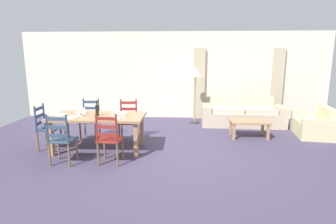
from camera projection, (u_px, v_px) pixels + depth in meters
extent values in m
cube|color=#433A54|center=(168.00, 152.00, 5.68)|extent=(9.60, 9.60, 0.02)
cube|color=beige|center=(174.00, 75.00, 8.63)|extent=(9.60, 0.16, 2.70)
cube|color=#BBAD8B|center=(199.00, 84.00, 8.50)|extent=(0.35, 0.08, 2.20)
cube|color=#BBAD8B|center=(277.00, 84.00, 8.37)|extent=(0.35, 0.08, 2.20)
cube|color=#A67B55|center=(98.00, 117.00, 5.61)|extent=(1.90, 0.96, 0.05)
cube|color=#A67B55|center=(51.00, 139.00, 5.36)|extent=(0.08, 0.08, 0.70)
cube|color=#A67B55|center=(136.00, 140.00, 5.27)|extent=(0.08, 0.08, 0.70)
cube|color=#A67B55|center=(67.00, 129.00, 6.10)|extent=(0.08, 0.08, 0.70)
cube|color=#A67B55|center=(142.00, 130.00, 6.01)|extent=(0.08, 0.08, 0.70)
cube|color=#31465E|center=(63.00, 140.00, 4.98)|extent=(0.43, 0.41, 0.03)
cylinder|color=brown|center=(59.00, 148.00, 5.20)|extent=(0.04, 0.04, 0.43)
cylinder|color=brown|center=(77.00, 149.00, 5.17)|extent=(0.04, 0.04, 0.43)
cylinder|color=brown|center=(50.00, 155.00, 4.87)|extent=(0.04, 0.04, 0.43)
cylinder|color=brown|center=(69.00, 155.00, 4.84)|extent=(0.04, 0.04, 0.43)
cylinder|color=#31465E|center=(47.00, 128.00, 4.77)|extent=(0.04, 0.04, 0.50)
cylinder|color=#31465E|center=(67.00, 129.00, 4.74)|extent=(0.04, 0.04, 0.50)
cube|color=#31465E|center=(58.00, 136.00, 4.78)|extent=(0.38, 0.03, 0.06)
cube|color=#31465E|center=(57.00, 127.00, 4.75)|extent=(0.38, 0.03, 0.06)
cube|color=#31465E|center=(56.00, 119.00, 4.72)|extent=(0.38, 0.03, 0.06)
cube|color=maroon|center=(110.00, 140.00, 5.00)|extent=(0.44, 0.42, 0.03)
cylinder|color=brown|center=(104.00, 148.00, 5.23)|extent=(0.04, 0.04, 0.43)
cylinder|color=brown|center=(123.00, 149.00, 5.19)|extent=(0.04, 0.04, 0.43)
cylinder|color=brown|center=(98.00, 154.00, 4.90)|extent=(0.04, 0.04, 0.43)
cylinder|color=brown|center=(117.00, 155.00, 4.86)|extent=(0.04, 0.04, 0.43)
cylinder|color=maroon|center=(97.00, 128.00, 4.80)|extent=(0.04, 0.04, 0.50)
cylinder|color=maroon|center=(116.00, 128.00, 4.76)|extent=(0.04, 0.04, 0.50)
cube|color=maroon|center=(107.00, 135.00, 4.80)|extent=(0.38, 0.05, 0.06)
cube|color=maroon|center=(106.00, 127.00, 4.77)|extent=(0.38, 0.05, 0.06)
cube|color=maroon|center=(106.00, 119.00, 4.74)|extent=(0.38, 0.05, 0.06)
cube|color=#2B475B|center=(90.00, 121.00, 6.40)|extent=(0.43, 0.41, 0.03)
cylinder|color=brown|center=(96.00, 133.00, 6.27)|extent=(0.04, 0.04, 0.43)
cylinder|color=brown|center=(80.00, 133.00, 6.28)|extent=(0.04, 0.04, 0.43)
cylinder|color=brown|center=(100.00, 129.00, 6.60)|extent=(0.04, 0.04, 0.43)
cylinder|color=brown|center=(85.00, 129.00, 6.61)|extent=(0.04, 0.04, 0.43)
cylinder|color=#2B475B|center=(99.00, 109.00, 6.50)|extent=(0.04, 0.04, 0.50)
cylinder|color=#2B475B|center=(84.00, 109.00, 6.51)|extent=(0.04, 0.04, 0.50)
cube|color=#2B475B|center=(92.00, 114.00, 6.53)|extent=(0.38, 0.04, 0.06)
cube|color=#2B475B|center=(91.00, 108.00, 6.50)|extent=(0.38, 0.04, 0.06)
cube|color=#2B475B|center=(91.00, 102.00, 6.47)|extent=(0.38, 0.04, 0.06)
cube|color=maroon|center=(128.00, 122.00, 6.29)|extent=(0.44, 0.43, 0.03)
cylinder|color=brown|center=(135.00, 134.00, 6.17)|extent=(0.04, 0.04, 0.43)
cylinder|color=brown|center=(119.00, 134.00, 6.17)|extent=(0.04, 0.04, 0.43)
cylinder|color=brown|center=(137.00, 130.00, 6.51)|extent=(0.04, 0.04, 0.43)
cylinder|color=brown|center=(122.00, 130.00, 6.50)|extent=(0.04, 0.04, 0.43)
cylinder|color=maroon|center=(136.00, 110.00, 6.41)|extent=(0.04, 0.04, 0.50)
cylinder|color=maroon|center=(121.00, 110.00, 6.40)|extent=(0.04, 0.04, 0.50)
cube|color=maroon|center=(129.00, 115.00, 6.43)|extent=(0.38, 0.05, 0.06)
cube|color=maroon|center=(129.00, 109.00, 6.40)|extent=(0.38, 0.05, 0.06)
cube|color=maroon|center=(128.00, 103.00, 6.37)|extent=(0.38, 0.05, 0.06)
cube|color=navy|center=(49.00, 129.00, 5.75)|extent=(0.41, 0.43, 0.03)
cylinder|color=brown|center=(61.00, 137.00, 5.96)|extent=(0.04, 0.04, 0.43)
cylinder|color=brown|center=(54.00, 142.00, 5.61)|extent=(0.04, 0.04, 0.43)
cylinder|color=brown|center=(46.00, 136.00, 5.97)|extent=(0.04, 0.04, 0.43)
cylinder|color=brown|center=(38.00, 142.00, 5.62)|extent=(0.04, 0.04, 0.43)
cylinder|color=navy|center=(44.00, 115.00, 5.87)|extent=(0.04, 0.04, 0.50)
cylinder|color=navy|center=(35.00, 118.00, 5.52)|extent=(0.04, 0.04, 0.50)
cube|color=navy|center=(40.00, 122.00, 5.72)|extent=(0.03, 0.38, 0.06)
cube|color=navy|center=(40.00, 116.00, 5.69)|extent=(0.03, 0.38, 0.06)
cube|color=navy|center=(39.00, 109.00, 5.66)|extent=(0.03, 0.38, 0.06)
cylinder|color=white|center=(72.00, 117.00, 5.38)|extent=(0.24, 0.24, 0.02)
cube|color=silver|center=(64.00, 118.00, 5.39)|extent=(0.02, 0.17, 0.01)
cylinder|color=white|center=(116.00, 118.00, 5.33)|extent=(0.24, 0.24, 0.02)
cube|color=silver|center=(109.00, 118.00, 5.34)|extent=(0.02, 0.17, 0.01)
cylinder|color=white|center=(81.00, 112.00, 5.87)|extent=(0.24, 0.24, 0.02)
cube|color=silver|center=(74.00, 113.00, 5.88)|extent=(0.03, 0.17, 0.01)
cylinder|color=white|center=(122.00, 113.00, 5.82)|extent=(0.24, 0.24, 0.02)
cube|color=silver|center=(115.00, 113.00, 5.83)|extent=(0.02, 0.17, 0.01)
cylinder|color=white|center=(61.00, 115.00, 5.65)|extent=(0.24, 0.24, 0.02)
cube|color=silver|center=(54.00, 115.00, 5.65)|extent=(0.02, 0.17, 0.01)
cylinder|color=black|center=(97.00, 110.00, 5.56)|extent=(0.07, 0.07, 0.22)
cylinder|color=black|center=(97.00, 103.00, 5.53)|extent=(0.02, 0.02, 0.08)
cylinder|color=black|center=(97.00, 101.00, 5.52)|extent=(0.03, 0.03, 0.02)
cylinder|color=white|center=(82.00, 116.00, 5.50)|extent=(0.06, 0.06, 0.01)
cylinder|color=white|center=(82.00, 115.00, 5.50)|extent=(0.01, 0.01, 0.07)
cone|color=white|center=(81.00, 111.00, 5.48)|extent=(0.06, 0.06, 0.08)
cylinder|color=white|center=(124.00, 117.00, 5.43)|extent=(0.06, 0.06, 0.01)
cylinder|color=white|center=(124.00, 115.00, 5.42)|extent=(0.01, 0.01, 0.07)
cone|color=white|center=(124.00, 112.00, 5.41)|extent=(0.06, 0.06, 0.08)
cylinder|color=white|center=(85.00, 114.00, 5.76)|extent=(0.06, 0.06, 0.01)
cylinder|color=white|center=(84.00, 112.00, 5.75)|extent=(0.01, 0.01, 0.07)
cone|color=white|center=(84.00, 108.00, 5.73)|extent=(0.06, 0.06, 0.08)
cylinder|color=silver|center=(113.00, 114.00, 5.58)|extent=(0.07, 0.07, 0.09)
cylinder|color=silver|center=(80.00, 114.00, 5.53)|extent=(0.07, 0.07, 0.09)
cube|color=#C2AE92|center=(242.00, 119.00, 7.75)|extent=(1.83, 0.87, 0.40)
cube|color=#C2AE92|center=(241.00, 110.00, 8.00)|extent=(1.81, 0.27, 0.80)
cube|color=#C2AE92|center=(279.00, 116.00, 7.64)|extent=(0.27, 0.81, 0.58)
cube|color=#C2AE92|center=(206.00, 115.00, 7.83)|extent=(0.27, 0.81, 0.58)
cube|color=beige|center=(260.00, 110.00, 7.61)|extent=(0.88, 0.67, 0.12)
cube|color=beige|center=(227.00, 110.00, 7.69)|extent=(0.88, 0.67, 0.12)
cube|color=#A67B55|center=(249.00, 121.00, 6.59)|extent=(0.90, 0.56, 0.04)
cube|color=#A67B55|center=(234.00, 132.00, 6.43)|extent=(0.06, 0.06, 0.38)
cube|color=#A67B55|center=(268.00, 132.00, 6.39)|extent=(0.06, 0.06, 0.38)
cube|color=#A67B55|center=(231.00, 127.00, 6.88)|extent=(0.06, 0.06, 0.38)
cube|color=#A67B55|center=(263.00, 127.00, 6.84)|extent=(0.06, 0.06, 0.38)
cube|color=beige|center=(313.00, 128.00, 6.79)|extent=(0.90, 0.90, 0.38)
cube|color=beige|center=(327.00, 122.00, 6.70)|extent=(0.31, 0.82, 0.72)
cube|color=beige|center=(320.00, 130.00, 6.30)|extent=(0.82, 0.29, 0.52)
cube|color=beige|center=(307.00, 121.00, 7.25)|extent=(0.82, 0.29, 0.52)
cylinder|color=#332D28|center=(194.00, 122.00, 8.11)|extent=(0.28, 0.28, 0.03)
cylinder|color=gray|center=(195.00, 99.00, 7.97)|extent=(0.03, 0.03, 1.35)
cone|color=beige|center=(196.00, 72.00, 7.80)|extent=(0.40, 0.40, 0.26)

